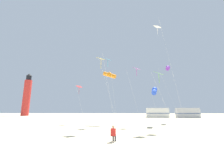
{
  "coord_description": "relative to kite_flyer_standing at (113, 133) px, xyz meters",
  "views": [
    {
      "loc": [
        2.27,
        -5.74,
        2.28
      ],
      "look_at": [
        1.41,
        13.48,
        6.58
      ],
      "focal_mm": 25.33,
      "sensor_mm": 36.0,
      "label": 1
    }
  ],
  "objects": [
    {
      "name": "kite_tube_violet",
      "position": [
        10.15,
        18.4,
        9.74
      ],
      "size": [
        3.16,
        3.51,
        11.06
      ],
      "color": "silver",
      "rests_on": "ground"
    },
    {
      "name": "rv_van_white",
      "position": [
        11.96,
        37.27,
        0.78
      ],
      "size": [
        6.44,
        2.35,
        2.8
      ],
      "rotation": [
        0.0,
        0.0,
        -0.0
      ],
      "color": "white",
      "rests_on": "ground"
    },
    {
      "name": "rv_van_silver",
      "position": [
        20.37,
        36.21,
        0.78
      ],
      "size": [
        6.61,
        2.84,
        2.8
      ],
      "rotation": [
        0.0,
        0.0,
        -0.08
      ],
      "color": "#B7BABF",
      "rests_on": "ground"
    },
    {
      "name": "kite_diamond_white",
      "position": [
        5.94,
        7.84,
        12.21
      ],
      "size": [
        3.12,
        3.12,
        13.76
      ],
      "color": "silver",
      "rests_on": "ground"
    },
    {
      "name": "kite_diamond_cyan",
      "position": [
        -1.27,
        11.35,
        9.02
      ],
      "size": [
        2.94,
        2.25,
        10.28
      ],
      "color": "silver",
      "rests_on": "ground"
    },
    {
      "name": "kite_tube_orange",
      "position": [
        -1.2,
        14.66,
        7.64
      ],
      "size": [
        2.53,
        2.15,
        8.95
      ],
      "color": "silver",
      "rests_on": "ground"
    },
    {
      "name": "kite_diamond_gold",
      "position": [
        -1.61,
        5.71,
        7.33
      ],
      "size": [
        2.36,
        2.36,
        8.47
      ],
      "color": "silver",
      "rests_on": "ground"
    },
    {
      "name": "kite_tube_blue",
      "position": [
        5.77,
        11.74,
        4.49
      ],
      "size": [
        1.38,
        2.59,
        5.8
      ],
      "color": "silver",
      "rests_on": "ground"
    },
    {
      "name": "kite_diamond_scarlet",
      "position": [
        -6.34,
        14.18,
        5.32
      ],
      "size": [
        1.94,
        1.94,
        6.34
      ],
      "color": "silver",
      "rests_on": "ground"
    },
    {
      "name": "kite_diamond_magenta",
      "position": [
        3.13,
        11.44,
        7.57
      ],
      "size": [
        2.26,
        2.26,
        8.72
      ],
      "color": "silver",
      "rests_on": "ground"
    },
    {
      "name": "kite_diamond_lime",
      "position": [
        5.13,
        6.05,
        5.64
      ],
      "size": [
        2.32,
        1.77,
        6.69
      ],
      "color": "silver",
      "rests_on": "ground"
    },
    {
      "name": "kite_flyer_standing",
      "position": [
        0.0,
        0.0,
        0.0
      ],
      "size": [
        0.4,
        0.55,
        1.16
      ],
      "rotation": [
        0.0,
        0.0,
        2.94
      ],
      "color": "red",
      "rests_on": "ground"
    },
    {
      "name": "lighthouse_distant",
      "position": [
        -36.3,
        49.29,
        7.22
      ],
      "size": [
        2.8,
        2.8,
        16.8
      ],
      "color": "red",
      "rests_on": "ground"
    }
  ]
}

